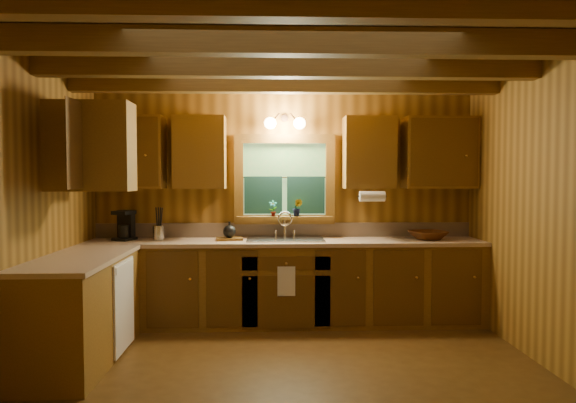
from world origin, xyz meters
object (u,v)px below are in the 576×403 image
at_px(wicker_basket, 428,235).
at_px(coffee_maker, 125,225).
at_px(cutting_board, 229,239).
at_px(sink, 285,244).

bearing_deg(wicker_basket, coffee_maker, 178.50).
bearing_deg(coffee_maker, wicker_basket, 20.06).
height_order(coffee_maker, wicker_basket, coffee_maker).
xyz_separation_m(coffee_maker, cutting_board, (1.12, -0.06, -0.14)).
bearing_deg(wicker_basket, sink, 179.41).
xyz_separation_m(sink, coffee_maker, (-1.72, 0.07, 0.20)).
relative_size(sink, coffee_maker, 2.58).
bearing_deg(cutting_board, coffee_maker, 168.21).
bearing_deg(coffee_maker, sink, 19.23).
bearing_deg(sink, coffee_maker, 177.67).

